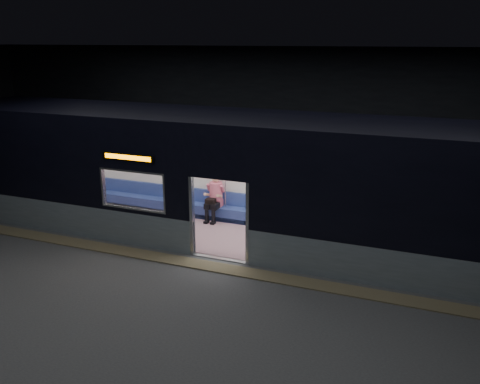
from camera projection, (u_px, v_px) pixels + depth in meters
The scene contains 7 objects.
station_floor at pixel (201, 277), 11.64m from camera, with size 24.00×14.00×0.01m, color #47494C.
station_envelope at pixel (197, 117), 10.58m from camera, with size 24.00×14.00×5.00m.
tactile_strip at pixel (211, 266), 12.12m from camera, with size 22.80×0.50×0.03m, color #8C7F59.
metro_car at pixel (242, 173), 13.37m from camera, with size 18.00×3.04×3.35m.
passenger at pixel (215, 195), 15.00m from camera, with size 0.42×0.71×1.39m.
handbag at pixel (211, 201), 14.85m from camera, with size 0.27×0.23×0.14m, color black.
transit_map at pixel (444, 192), 12.87m from camera, with size 1.06×0.03×0.69m, color white.
Camera 1 is at (4.72, -9.50, 5.24)m, focal length 38.00 mm.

